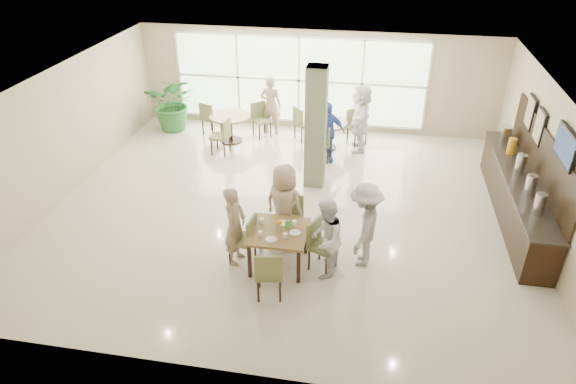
% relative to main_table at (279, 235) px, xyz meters
% --- Properties ---
extents(ground, '(10.00, 10.00, 0.00)m').
position_rel_main_table_xyz_m(ground, '(-0.17, 1.97, -0.66)').
color(ground, beige).
rests_on(ground, ground).
extents(room_shell, '(10.00, 10.00, 10.00)m').
position_rel_main_table_xyz_m(room_shell, '(-0.17, 1.97, 1.04)').
color(room_shell, white).
rests_on(room_shell, ground).
extents(window_bank, '(7.00, 0.04, 7.00)m').
position_rel_main_table_xyz_m(window_bank, '(-0.67, 6.43, 0.74)').
color(window_bank, silver).
rests_on(window_bank, ground).
extents(column, '(0.45, 0.45, 2.80)m').
position_rel_main_table_xyz_m(column, '(0.23, 3.17, 0.74)').
color(column, '#5C6949').
rests_on(column, ground).
extents(main_table, '(1.03, 1.03, 0.75)m').
position_rel_main_table_xyz_m(main_table, '(0.00, 0.00, 0.00)').
color(main_table, brown).
rests_on(main_table, ground).
extents(round_table_left, '(1.12, 1.12, 0.75)m').
position_rel_main_table_xyz_m(round_table_left, '(-2.34, 5.15, -0.09)').
color(round_table_left, brown).
rests_on(round_table_left, ground).
extents(round_table_right, '(1.13, 1.13, 0.75)m').
position_rel_main_table_xyz_m(round_table_right, '(0.26, 5.17, -0.09)').
color(round_table_right, brown).
rests_on(round_table_right, ground).
extents(chairs_main_table, '(2.02, 2.16, 0.95)m').
position_rel_main_table_xyz_m(chairs_main_table, '(0.04, 0.01, -0.19)').
color(chairs_main_table, olive).
rests_on(chairs_main_table, ground).
extents(chairs_table_left, '(2.04, 1.84, 0.95)m').
position_rel_main_table_xyz_m(chairs_table_left, '(-2.32, 5.17, -0.19)').
color(chairs_table_left, olive).
rests_on(chairs_table_left, ground).
extents(chairs_table_right, '(2.08, 1.74, 0.95)m').
position_rel_main_table_xyz_m(chairs_table_right, '(0.31, 5.19, -0.19)').
color(chairs_table_right, olive).
rests_on(chairs_table_right, ground).
extents(tabletop_clutter, '(0.78, 0.73, 0.21)m').
position_rel_main_table_xyz_m(tabletop_clutter, '(0.01, -0.01, 0.14)').
color(tabletop_clutter, white).
rests_on(tabletop_clutter, main_table).
extents(buffet_counter, '(0.64, 4.70, 1.95)m').
position_rel_main_table_xyz_m(buffet_counter, '(4.53, 2.48, -0.11)').
color(buffet_counter, black).
rests_on(buffet_counter, ground).
extents(wall_tv, '(0.06, 1.00, 0.58)m').
position_rel_main_table_xyz_m(wall_tv, '(4.77, 1.37, 1.49)').
color(wall_tv, black).
rests_on(wall_tv, ground).
extents(framed_art_a, '(0.05, 0.55, 0.70)m').
position_rel_main_table_xyz_m(framed_art_a, '(4.78, 2.97, 1.19)').
color(framed_art_a, black).
rests_on(framed_art_a, ground).
extents(framed_art_b, '(0.05, 0.55, 0.70)m').
position_rel_main_table_xyz_m(framed_art_b, '(4.78, 3.77, 1.19)').
color(framed_art_b, black).
rests_on(framed_art_b, ground).
extents(potted_plant, '(1.59, 1.59, 1.59)m').
position_rel_main_table_xyz_m(potted_plant, '(-4.14, 5.69, 0.13)').
color(potted_plant, '#2B6C2D').
rests_on(potted_plant, ground).
extents(teen_left, '(0.44, 0.60, 1.52)m').
position_rel_main_table_xyz_m(teen_left, '(-0.79, -0.00, 0.10)').
color(teen_left, tan).
rests_on(teen_left, ground).
extents(teen_far, '(0.93, 0.73, 1.68)m').
position_rel_main_table_xyz_m(teen_far, '(-0.02, 0.69, 0.18)').
color(teen_far, tan).
rests_on(teen_far, ground).
extents(teen_right, '(0.63, 0.78, 1.50)m').
position_rel_main_table_xyz_m(teen_right, '(0.84, -0.10, 0.09)').
color(teen_right, white).
rests_on(teen_right, ground).
extents(teen_standing, '(0.76, 1.13, 1.62)m').
position_rel_main_table_xyz_m(teen_standing, '(1.49, 0.35, 0.15)').
color(teen_standing, '#949496').
rests_on(teen_standing, ground).
extents(adult_a, '(1.00, 0.69, 1.56)m').
position_rel_main_table_xyz_m(adult_a, '(0.36, 4.41, 0.11)').
color(adult_a, '#3E5BBB').
rests_on(adult_a, ground).
extents(adult_b, '(0.75, 1.66, 1.77)m').
position_rel_main_table_xyz_m(adult_b, '(1.15, 5.25, 0.22)').
color(adult_b, white).
rests_on(adult_b, ground).
extents(adult_standing, '(0.63, 0.43, 1.66)m').
position_rel_main_table_xyz_m(adult_standing, '(-1.36, 5.88, 0.16)').
color(adult_standing, tan).
rests_on(adult_standing, ground).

